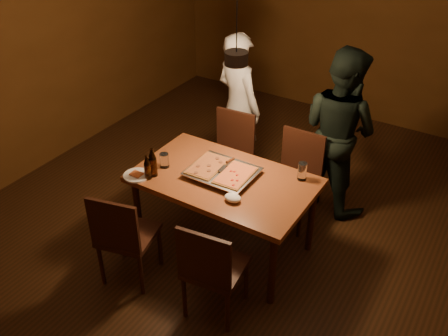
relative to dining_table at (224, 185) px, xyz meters
The scene contains 19 objects.
room_shell 0.74m from the dining_table, 86.41° to the left, with size 6.00×6.00×6.00m.
dining_table is the anchor object (origin of this frame).
chair_far_left 0.87m from the dining_table, 117.40° to the left, with size 0.45×0.45×0.49m.
chair_far_right 0.83m from the dining_table, 65.54° to the left, with size 0.42×0.42×0.49m.
chair_near_left 0.92m from the dining_table, 119.70° to the right, with size 0.51×0.51×0.49m.
chair_near_right 0.82m from the dining_table, 65.05° to the right, with size 0.47×0.47×0.49m.
pizza_tray 0.11m from the dining_table, 142.57° to the left, with size 0.55×0.45×0.05m, color silver.
pizza_meat 0.22m from the dining_table, behind, with size 0.24×0.39×0.02m, color maroon.
pizza_cheese 0.17m from the dining_table, ahead, with size 0.24×0.38×0.02m, color gold.
spatula 0.15m from the dining_table, 132.81° to the left, with size 0.09×0.24×0.04m, color silver, non-canonical shape.
beer_bottle_a 0.66m from the dining_table, 147.42° to the right, with size 0.06×0.06×0.22m.
beer_bottle_b 0.63m from the dining_table, 151.73° to the right, with size 0.07×0.07×0.26m.
water_glass_left 0.56m from the dining_table, 166.82° to the right, with size 0.08×0.08×0.13m, color silver.
water_glass_right 0.66m from the dining_table, 30.52° to the left, with size 0.08×0.08×0.16m, color silver.
plate_slice 0.74m from the dining_table, 150.11° to the right, with size 0.22×0.22×0.03m.
napkin 0.34m from the dining_table, 45.78° to the right, with size 0.14×0.11×0.06m, color white.
diner_white 1.27m from the dining_table, 115.24° to the left, with size 0.58×0.38×1.58m, color silver.
diner_dark 1.31m from the dining_table, 64.80° to the left, with size 0.80×0.62×1.64m, color black.
pendant_lamp 1.10m from the dining_table, 86.41° to the left, with size 0.18×0.18×1.10m.
Camera 1 is at (1.82, -3.08, 3.10)m, focal length 40.00 mm.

